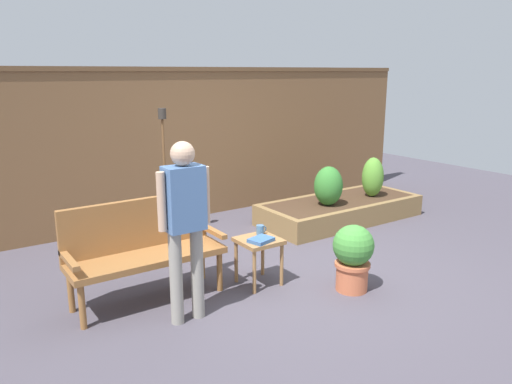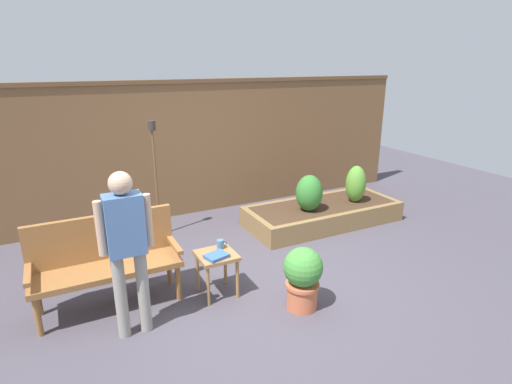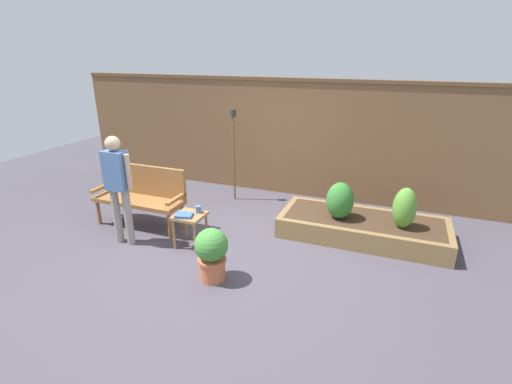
# 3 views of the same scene
# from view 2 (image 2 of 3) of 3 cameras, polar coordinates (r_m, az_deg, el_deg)

# --- Properties ---
(ground_plane) EXTENTS (14.00, 14.00, 0.00)m
(ground_plane) POSITION_cam_2_polar(r_m,az_deg,el_deg) (4.68, -0.40, -13.21)
(ground_plane) COLOR #47424C
(fence_back) EXTENTS (8.40, 0.14, 2.16)m
(fence_back) POSITION_cam_2_polar(r_m,az_deg,el_deg) (6.57, -10.70, 5.97)
(fence_back) COLOR brown
(fence_back) RESTS_ON ground_plane
(garden_bench) EXTENTS (1.44, 0.48, 0.94)m
(garden_bench) POSITION_cam_2_polar(r_m,az_deg,el_deg) (4.43, -20.48, -8.35)
(garden_bench) COLOR #936033
(garden_bench) RESTS_ON ground_plane
(side_table) EXTENTS (0.40, 0.40, 0.48)m
(side_table) POSITION_cam_2_polar(r_m,az_deg,el_deg) (4.39, -5.56, -9.62)
(side_table) COLOR #9E7042
(side_table) RESTS_ON ground_plane
(cup_on_table) EXTENTS (0.12, 0.08, 0.10)m
(cup_on_table) POSITION_cam_2_polar(r_m,az_deg,el_deg) (4.44, -5.01, -7.33)
(cup_on_table) COLOR teal
(cup_on_table) RESTS_ON side_table
(book_on_table) EXTENTS (0.26, 0.23, 0.04)m
(book_on_table) POSITION_cam_2_polar(r_m,az_deg,el_deg) (4.26, -5.57, -8.97)
(book_on_table) COLOR #38609E
(book_on_table) RESTS_ON side_table
(potted_boxwood) EXTENTS (0.40, 0.40, 0.66)m
(potted_boxwood) POSITION_cam_2_polar(r_m,az_deg,el_deg) (4.18, 6.60, -11.62)
(potted_boxwood) COLOR #C66642
(potted_boxwood) RESTS_ON ground_plane
(raised_planter_bed) EXTENTS (2.40, 1.00, 0.30)m
(raised_planter_bed) POSITION_cam_2_polar(r_m,az_deg,el_deg) (6.42, 9.37, -3.01)
(raised_planter_bed) COLOR olive
(raised_planter_bed) RESTS_ON ground_plane
(shrub_near_bench) EXTENTS (0.39, 0.39, 0.54)m
(shrub_near_bench) POSITION_cam_2_polar(r_m,az_deg,el_deg) (6.01, 7.51, -0.14)
(shrub_near_bench) COLOR brown
(shrub_near_bench) RESTS_ON raised_planter_bed
(shrub_far_corner) EXTENTS (0.31, 0.31, 0.58)m
(shrub_far_corner) POSITION_cam_2_polar(r_m,az_deg,el_deg) (6.52, 13.88, 1.10)
(shrub_far_corner) COLOR brown
(shrub_far_corner) RESTS_ON raised_planter_bed
(tiki_torch) EXTENTS (0.10, 0.10, 1.66)m
(tiki_torch) POSITION_cam_2_polar(r_m,az_deg,el_deg) (5.77, -14.14, 4.60)
(tiki_torch) COLOR brown
(tiki_torch) RESTS_ON ground_plane
(person_by_bench) EXTENTS (0.47, 0.20, 1.56)m
(person_by_bench) POSITION_cam_2_polar(r_m,az_deg,el_deg) (3.71, -17.78, -6.61)
(person_by_bench) COLOR gray
(person_by_bench) RESTS_ON ground_plane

